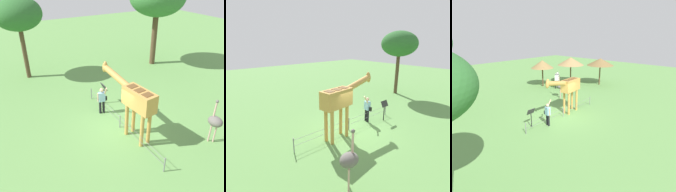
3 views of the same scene
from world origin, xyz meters
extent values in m
plane|color=#60934C|center=(0.00, 0.00, 0.00)|extent=(60.00, 60.00, 0.00)
cylinder|color=#C69347|center=(-0.63, 0.06, 0.88)|extent=(0.18, 0.18, 1.76)
cylinder|color=#C69347|center=(-0.58, -0.37, 0.88)|extent=(0.18, 0.18, 1.76)
cylinder|color=#C69347|center=(-1.73, -0.05, 0.88)|extent=(0.18, 0.18, 1.76)
cylinder|color=#C69347|center=(-1.68, -0.49, 0.88)|extent=(0.18, 0.18, 1.76)
cube|color=#C69347|center=(-1.16, -0.21, 2.21)|extent=(1.77, 0.88, 0.90)
cube|color=brown|center=(-0.66, -0.16, 2.67)|extent=(0.41, 0.48, 0.02)
cube|color=brown|center=(-1.16, -0.21, 2.67)|extent=(0.41, 0.48, 0.02)
cube|color=brown|center=(-1.65, -0.27, 2.67)|extent=(0.41, 0.48, 0.02)
cylinder|color=#C69347|center=(0.50, -0.04, 2.69)|extent=(2.22, 0.55, 0.72)
ellipsoid|color=#C69347|center=(1.56, 0.08, 2.89)|extent=(0.42, 0.30, 0.68)
cylinder|color=brown|center=(1.56, 0.14, 3.07)|extent=(0.05, 0.05, 0.14)
cylinder|color=brown|center=(1.56, 0.02, 3.07)|extent=(0.05, 0.05, 0.14)
cylinder|color=black|center=(1.72, 0.12, 0.39)|extent=(0.14, 0.14, 0.78)
cylinder|color=black|center=(1.76, 0.31, 0.39)|extent=(0.14, 0.14, 0.78)
cube|color=#8CBFE0|center=(1.74, 0.21, 1.06)|extent=(0.30, 0.40, 0.55)
sphere|color=#D8AD8C|center=(1.74, 0.21, 1.47)|extent=(0.22, 0.22, 0.22)
cylinder|color=#D8AD8C|center=(1.47, 0.10, 1.51)|extent=(0.36, 0.14, 0.51)
cylinder|color=#D8AD8C|center=(1.78, 0.43, 1.05)|extent=(0.08, 0.08, 0.50)
cube|color=black|center=(1.75, -0.01, 0.88)|extent=(0.15, 0.22, 0.24)
cylinder|color=#CC9E93|center=(-3.07, -3.10, 0.45)|extent=(0.07, 0.07, 0.90)
cylinder|color=#CC9E93|center=(-3.23, -3.26, 0.45)|extent=(0.07, 0.07, 0.90)
ellipsoid|color=#66605B|center=(-3.15, -3.18, 1.18)|extent=(0.70, 0.56, 0.49)
cylinder|color=#CC9E93|center=(-3.00, -3.18, 1.73)|extent=(0.08, 0.08, 0.80)
sphere|color=#66605B|center=(-3.00, -3.18, 2.18)|extent=(0.14, 0.14, 0.14)
cylinder|color=brown|center=(8.97, 2.77, 1.85)|extent=(0.31, 0.31, 3.69)
ellipsoid|color=#2D662D|center=(8.97, 2.77, 4.67)|extent=(3.28, 3.28, 2.29)
cylinder|color=black|center=(2.66, -0.41, 0.47)|extent=(0.06, 0.06, 0.95)
cube|color=#2D2D2D|center=(2.66, -0.41, 1.13)|extent=(0.56, 0.21, 0.38)
cylinder|color=slate|center=(-3.50, 0.06, 0.38)|extent=(0.05, 0.05, 0.75)
cylinder|color=slate|center=(0.00, 0.06, 0.38)|extent=(0.05, 0.05, 0.75)
cylinder|color=slate|center=(3.50, 0.06, 0.38)|extent=(0.05, 0.05, 0.75)
cube|color=slate|center=(0.00, 0.06, 0.64)|extent=(7.00, 0.01, 0.01)
cube|color=slate|center=(0.00, 0.06, 0.34)|extent=(7.00, 0.01, 0.01)
camera|label=1|loc=(-8.49, 5.37, 7.45)|focal=37.49mm
camera|label=2|loc=(-6.94, -6.97, 4.97)|focal=30.17mm
camera|label=3|loc=(9.95, 9.06, 6.06)|focal=30.99mm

